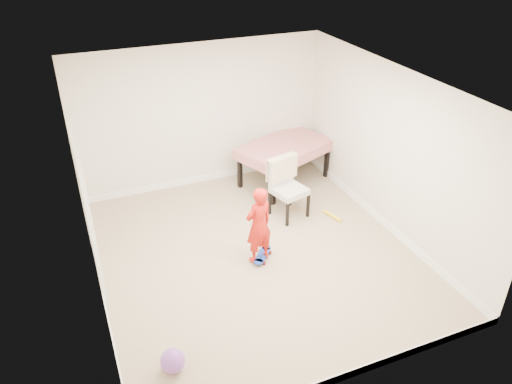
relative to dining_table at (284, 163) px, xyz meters
name	(u,v)px	position (x,y,z in m)	size (l,w,h in m)	color
ground	(255,254)	(-1.37, -1.89, -0.39)	(5.00, 5.00, 0.00)	tan
ceiling	(255,88)	(-1.37, -1.89, 2.19)	(4.50, 5.00, 0.04)	white
wall_back	(202,117)	(-1.37, 0.59, 0.91)	(4.50, 0.04, 2.60)	silver
wall_front	(352,290)	(-1.37, -4.37, 0.91)	(4.50, 0.04, 2.60)	silver
wall_left	(87,211)	(-3.60, -1.89, 0.91)	(0.04, 5.00, 2.60)	silver
wall_right	(390,151)	(0.86, -1.89, 0.91)	(0.04, 5.00, 2.60)	silver
door	(88,218)	(-3.59, -1.59, 0.64)	(0.10, 0.94, 2.11)	white
baseboard_back	(205,178)	(-1.37, 0.60, -0.33)	(4.50, 0.02, 0.12)	white
baseboard_front	(341,377)	(-1.37, -4.38, -0.33)	(4.50, 0.02, 0.12)	white
baseboard_left	(102,289)	(-3.61, -1.89, -0.33)	(0.02, 5.00, 0.12)	white
baseboard_right	(380,219)	(0.87, -1.89, -0.33)	(0.02, 5.00, 0.12)	white
dining_table	(284,163)	(0.00, 0.00, 0.00)	(1.65, 1.04, 0.78)	red
dining_chair	(289,189)	(-0.43, -1.10, 0.12)	(0.56, 0.64, 1.02)	beige
skateboard	(262,256)	(-1.30, -2.02, -0.35)	(0.50, 0.18, 0.07)	blue
child	(259,227)	(-1.38, -2.05, 0.21)	(0.43, 0.28, 1.19)	red
balloon	(173,361)	(-3.04, -3.52, -0.25)	(0.28, 0.28, 0.28)	purple
foam_toy	(332,216)	(0.22, -1.45, -0.36)	(0.06, 0.06, 0.40)	yellow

